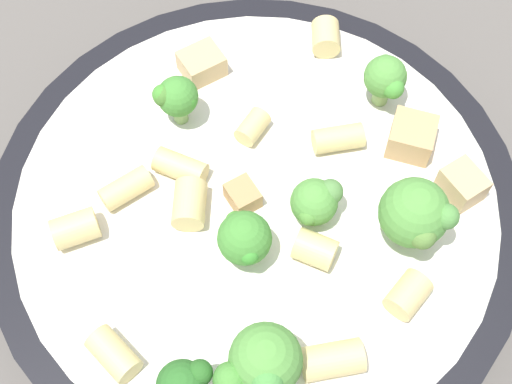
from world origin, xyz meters
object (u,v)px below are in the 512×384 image
object	(u,v)px
broccoli_floret_5	(386,78)
broccoli_floret_6	(316,202)
rigatoni_3	(315,249)
chicken_chunk_1	(243,194)
rigatoni_5	(333,360)
rigatoni_0	(408,295)
rigatoni_1	(75,229)
rigatoni_8	(126,188)
pasta_bowl	(256,214)
broccoli_floret_0	(416,214)
chicken_chunk_0	(464,191)
chicken_chunk_3	(412,137)
broccoli_floret_2	(254,364)
chicken_chunk_2	(202,64)
broccoli_floret_3	(176,97)
rigatoni_2	(114,354)
rigatoni_9	(338,138)
rigatoni_7	(326,37)
rigatoni_6	(180,167)
rigatoni_4	(189,204)
rigatoni_10	(244,127)
broccoli_floret_4	(244,238)

from	to	relation	value
broccoli_floret_5	broccoli_floret_6	xyz separation A→B (m)	(-0.08, 0.05, -0.01)
rigatoni_3	chicken_chunk_1	size ratio (longest dim) A/B	1.20
broccoli_floret_6	rigatoni_5	world-z (taller)	broccoli_floret_6
rigatoni_0	rigatoni_1	bearing A→B (deg)	75.31
broccoli_floret_6	rigatoni_1	bearing A→B (deg)	92.69
rigatoni_5	rigatoni_8	size ratio (longest dim) A/B	1.03
pasta_bowl	broccoli_floret_0	xyz separation A→B (m)	(-0.03, -0.08, 0.04)
chicken_chunk_0	chicken_chunk_3	distance (m)	0.04
rigatoni_5	chicken_chunk_0	distance (m)	0.12
broccoli_floret_2	chicken_chunk_0	bearing A→B (deg)	-51.61
pasta_bowl	chicken_chunk_0	world-z (taller)	chicken_chunk_0
chicken_chunk_2	broccoli_floret_3	bearing A→B (deg)	158.12
broccoli_floret_0	broccoli_floret_5	world-z (taller)	broccoli_floret_0
broccoli_floret_3	rigatoni_2	distance (m)	0.15
chicken_chunk_1	chicken_chunk_3	size ratio (longest dim) A/B	0.72
broccoli_floret_6	rigatoni_9	size ratio (longest dim) A/B	1.02
rigatoni_0	rigatoni_1	world-z (taller)	same
rigatoni_2	rigatoni_8	bearing A→B (deg)	-1.23
rigatoni_3	rigatoni_5	bearing A→B (deg)	-176.54
rigatoni_7	chicken_chunk_2	distance (m)	0.08
rigatoni_6	rigatoni_2	bearing A→B (deg)	163.05
rigatoni_5	broccoli_floret_3	bearing A→B (deg)	26.88
broccoli_floret_6	rigatoni_9	bearing A→B (deg)	-20.79
broccoli_floret_6	rigatoni_8	size ratio (longest dim) A/B	1.02
rigatoni_5	chicken_chunk_2	xyz separation A→B (m)	(0.18, 0.06, -0.00)
broccoli_floret_0	rigatoni_4	world-z (taller)	broccoli_floret_0
rigatoni_3	chicken_chunk_0	size ratio (longest dim) A/B	0.93
rigatoni_0	rigatoni_3	bearing A→B (deg)	58.94
rigatoni_7	rigatoni_9	bearing A→B (deg)	-179.66
broccoli_floret_6	rigatoni_7	bearing A→B (deg)	-8.01
rigatoni_2	rigatoni_4	distance (m)	0.09
broccoli_floret_6	rigatoni_10	xyz separation A→B (m)	(0.06, 0.04, -0.01)
rigatoni_4	chicken_chunk_0	xyz separation A→B (m)	(0.00, -0.15, -0.00)
chicken_chunk_1	broccoli_floret_3	bearing A→B (deg)	32.86
rigatoni_9	broccoli_floret_5	bearing A→B (deg)	-44.21
broccoli_floret_4	rigatoni_3	xyz separation A→B (m)	(-0.00, -0.04, -0.01)
rigatoni_2	rigatoni_3	bearing A→B (deg)	-63.71
rigatoni_9	rigatoni_10	distance (m)	0.05
broccoli_floret_3	rigatoni_1	xyz separation A→B (m)	(-0.07, 0.05, -0.01)
rigatoni_5	rigatoni_9	size ratio (longest dim) A/B	1.03
chicken_chunk_3	broccoli_floret_4	bearing A→B (deg)	123.39
rigatoni_7	rigatoni_3	bearing A→B (deg)	172.51
broccoli_floret_4	chicken_chunk_3	size ratio (longest dim) A/B	1.43
rigatoni_0	chicken_chunk_3	xyz separation A→B (m)	(0.09, -0.02, 0.00)
broccoli_floret_0	broccoli_floret_3	bearing A→B (deg)	56.43
broccoli_floret_4	rigatoni_7	size ratio (longest dim) A/B	1.71
rigatoni_4	chicken_chunk_1	bearing A→B (deg)	-77.53
broccoli_floret_0	chicken_chunk_3	world-z (taller)	broccoli_floret_0
broccoli_floret_5	chicken_chunk_3	size ratio (longest dim) A/B	1.44
pasta_bowl	broccoli_floret_4	xyz separation A→B (m)	(-0.03, 0.01, 0.04)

